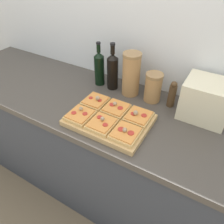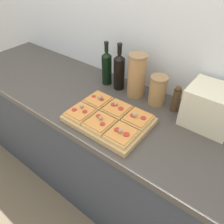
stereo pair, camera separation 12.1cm
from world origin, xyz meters
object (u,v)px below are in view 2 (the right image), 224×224
Objects in this scene: grain_jar_tall at (137,76)px; grain_jar_short at (158,90)px; toaster_oven at (210,107)px; cutting_board at (109,120)px; olive_oil_bottle at (107,67)px; wine_bottle at (119,71)px; pepper_mill at (176,99)px.

grain_jar_short is at bearing 0.00° from grain_jar_tall.
grain_jar_tall is at bearing 180.00° from grain_jar_short.
grain_jar_tall is 0.46m from toaster_oven.
olive_oil_bottle reaches higher than cutting_board.
cutting_board is 1.59× the size of grain_jar_tall.
wine_bottle is at bearing -180.00° from grain_jar_tall.
grain_jar_tall is 1.01× the size of toaster_oven.
toaster_oven is at bearing -0.11° from grain_jar_tall.
grain_jar_tall is at bearing 179.89° from toaster_oven.
cutting_board is 0.35m from grain_jar_short.
wine_bottle is (0.10, -0.00, 0.01)m from olive_oil_bottle.
grain_jar_short is at bearing -0.00° from olive_oil_bottle.
olive_oil_bottle reaches higher than pepper_mill.
grain_jar_tall is 0.28m from pepper_mill.
cutting_board is 1.61× the size of toaster_oven.
wine_bottle is 0.60m from toaster_oven.
toaster_oven is (0.19, -0.00, 0.03)m from pepper_mill.
grain_jar_tall is 1.52× the size of grain_jar_short.
toaster_oven is at bearing -0.26° from pepper_mill.
grain_jar_short is at bearing 0.00° from wine_bottle.
grain_jar_short is (0.39, -0.00, -0.03)m from olive_oil_bottle.
toaster_oven reaches higher than pepper_mill.
grain_jar_tall is (-0.03, 0.32, 0.12)m from cutting_board.
grain_jar_tall is at bearing 180.00° from pepper_mill.
wine_bottle is at bearing 179.92° from toaster_oven.
grain_jar_short is (0.12, 0.32, 0.08)m from cutting_board.
olive_oil_bottle is at bearing 130.01° from cutting_board.
wine_bottle reaches higher than pepper_mill.
toaster_oven is (0.46, -0.00, -0.03)m from grain_jar_tall.
grain_jar_tall is (0.13, 0.00, 0.01)m from wine_bottle.
olive_oil_bottle is at bearing 179.93° from toaster_oven.
wine_bottle reaches higher than olive_oil_bottle.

